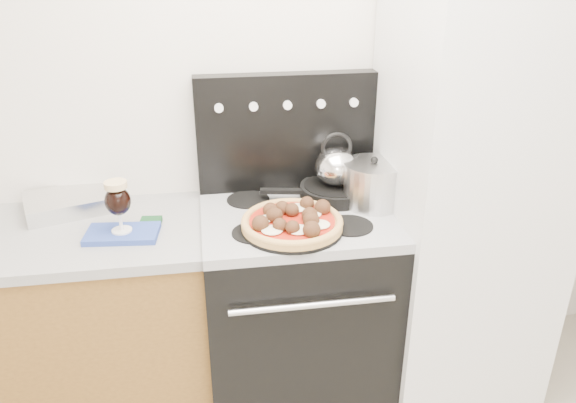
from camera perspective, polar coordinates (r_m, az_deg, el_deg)
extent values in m
cube|color=silver|center=(2.43, -2.31, 9.15)|extent=(3.50, 0.01, 2.50)
cube|color=brown|center=(2.61, -24.59, -12.21)|extent=(1.45, 0.60, 0.86)
cube|color=#9D9D9D|center=(2.38, -26.48, -3.44)|extent=(1.48, 0.63, 0.04)
cube|color=black|center=(2.50, 0.80, -11.10)|extent=(0.76, 0.65, 0.88)
cube|color=#ADADB2|center=(2.26, 0.86, -1.59)|extent=(0.76, 0.65, 0.04)
cube|color=black|center=(2.41, -0.22, 7.06)|extent=(0.76, 0.08, 0.50)
cube|color=silver|center=(2.43, 17.49, 0.43)|extent=(0.64, 0.68, 1.90)
cube|color=white|center=(2.48, -21.44, -0.10)|extent=(0.39, 0.33, 0.07)
cube|color=#2D46A3|center=(2.20, -16.48, -3.16)|extent=(0.28, 0.18, 0.02)
cylinder|color=black|center=(2.11, 0.42, -2.74)|extent=(0.45, 0.45, 0.01)
cylinder|color=black|center=(2.39, 4.79, 1.07)|extent=(0.34, 0.34, 0.05)
cylinder|color=silver|center=(2.31, 8.60, 1.65)|extent=(0.30, 0.30, 0.17)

